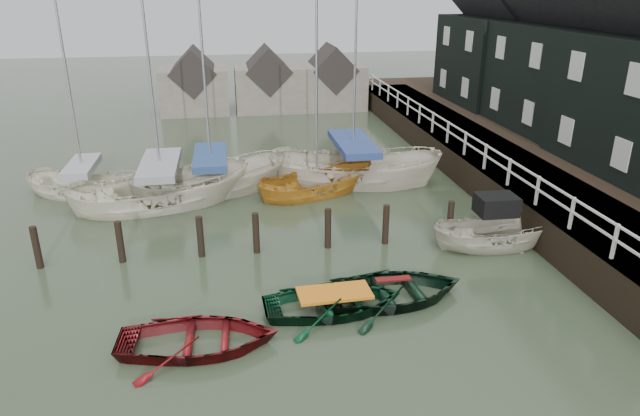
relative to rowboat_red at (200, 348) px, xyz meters
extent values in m
plane|color=#2B3723|center=(2.91, 2.13, 0.00)|extent=(120.00, 120.00, 0.00)
cube|color=black|center=(12.41, 12.13, 1.40)|extent=(3.00, 32.00, 0.20)
cube|color=silver|center=(10.91, 12.13, 2.45)|extent=(0.06, 32.00, 0.06)
cube|color=silver|center=(10.91, 12.13, 2.05)|extent=(0.06, 32.00, 0.06)
cube|color=black|center=(17.91, 12.13, 0.00)|extent=(14.00, 38.00, 1.50)
cube|color=black|center=(17.91, 14.13, 4.00)|extent=(6.00, 7.00, 5.00)
cube|color=black|center=(17.91, 21.13, 4.00)|extent=(6.40, 7.00, 5.00)
cylinder|color=black|center=(-5.09, 5.13, 0.50)|extent=(0.22, 0.22, 1.80)
cylinder|color=black|center=(-2.59, 5.13, 0.50)|extent=(0.22, 0.22, 1.80)
cylinder|color=black|center=(-0.09, 5.13, 0.50)|extent=(0.22, 0.22, 1.80)
cylinder|color=black|center=(1.71, 5.13, 0.50)|extent=(0.22, 0.22, 1.80)
cylinder|color=black|center=(4.11, 5.13, 0.50)|extent=(0.22, 0.22, 1.80)
cylinder|color=black|center=(6.11, 5.13, 0.50)|extent=(0.22, 0.22, 1.80)
cylinder|color=black|center=(8.41, 5.13, 0.50)|extent=(0.22, 0.22, 1.80)
cube|color=#665B51|center=(-1.09, 28.13, 1.50)|extent=(4.50, 4.00, 3.00)
cube|color=#282321|center=(-1.09, 28.13, 2.80)|extent=(3.18, 4.08, 3.18)
cube|color=#665B51|center=(3.91, 28.13, 1.50)|extent=(4.50, 4.00, 3.00)
cube|color=#282321|center=(3.91, 28.13, 2.80)|extent=(3.18, 4.08, 3.18)
cube|color=#665B51|center=(8.41, 28.13, 1.50)|extent=(4.50, 4.00, 3.00)
cube|color=#282321|center=(8.41, 28.13, 2.80)|extent=(3.18, 4.08, 3.18)
imported|color=#5E0D0F|center=(0.00, 0.00, 0.00)|extent=(4.06, 3.00, 0.81)
imported|color=black|center=(3.59, 1.17, 0.00)|extent=(3.95, 2.90, 0.80)
imported|color=black|center=(5.31, 1.44, 0.00)|extent=(4.43, 3.34, 0.87)
imported|color=#BAB49E|center=(9.71, 4.27, 0.00)|extent=(4.44, 1.76, 1.70)
cube|color=black|center=(9.71, 4.47, 1.45)|extent=(1.32, 1.03, 0.65)
imported|color=silver|center=(-1.75, 10.19, 0.00)|extent=(7.66, 4.36, 2.79)
cylinder|color=#B2B2B7|center=(-1.75, 10.19, 6.24)|extent=(0.10, 0.10, 9.41)
cube|color=gray|center=(-1.75, 10.19, 1.65)|extent=(4.20, 2.35, 0.30)
imported|color=beige|center=(0.20, 11.31, 0.00)|extent=(7.22, 4.36, 2.62)
cylinder|color=#B2B2B7|center=(0.20, 11.31, 6.20)|extent=(0.10, 0.10, 9.53)
cube|color=navy|center=(0.20, 11.31, 1.56)|extent=(3.96, 2.35, 0.30)
imported|color=#B87822|center=(4.59, 10.53, 0.00)|extent=(5.79, 3.80, 2.09)
cylinder|color=#B2B2B7|center=(4.59, 10.53, 5.05)|extent=(0.10, 0.10, 7.80)
imported|color=beige|center=(6.41, 11.71, 0.00)|extent=(8.28, 5.22, 2.99)
cylinder|color=#B2B2B7|center=(6.41, 11.71, 6.85)|extent=(0.10, 0.10, 10.41)
cube|color=navy|center=(6.41, 11.71, 1.77)|extent=(4.53, 2.82, 0.30)
imported|color=beige|center=(-5.09, 11.83, 0.00)|extent=(5.73, 4.08, 2.08)
cylinder|color=#B2B2B7|center=(-5.09, 11.83, 5.02)|extent=(0.10, 0.10, 7.76)
cube|color=#949399|center=(-5.09, 11.83, 1.26)|extent=(3.14, 2.21, 0.30)
camera|label=1|loc=(1.02, -12.07, 8.35)|focal=32.00mm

